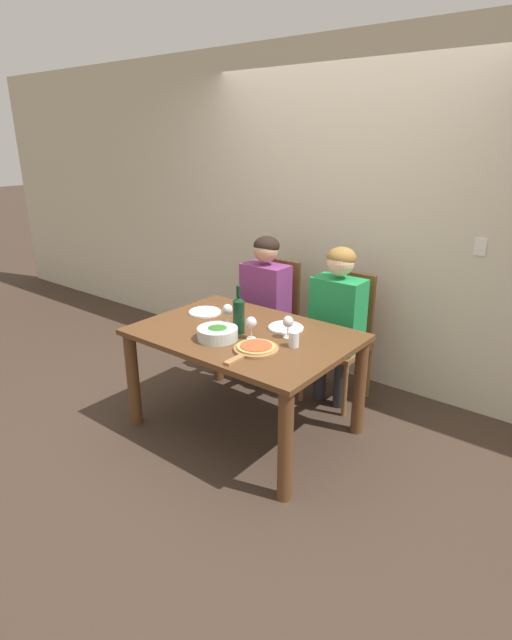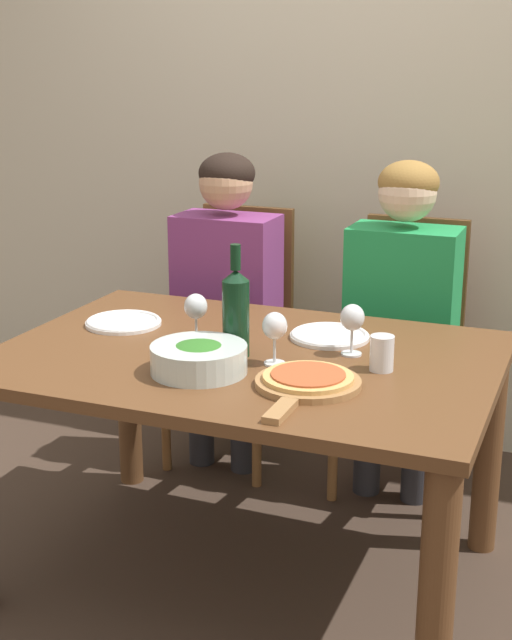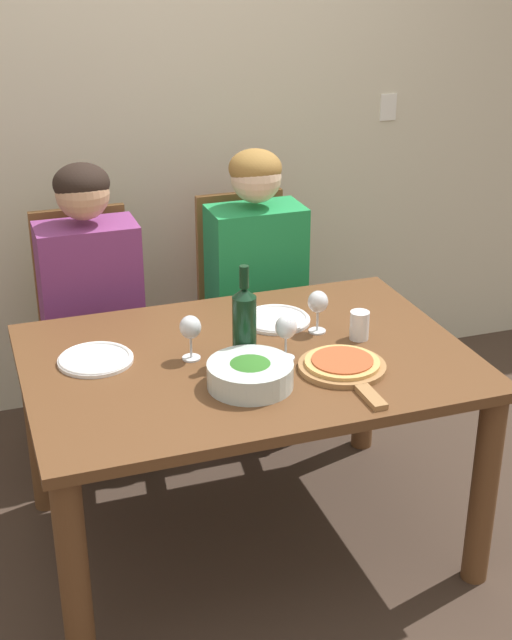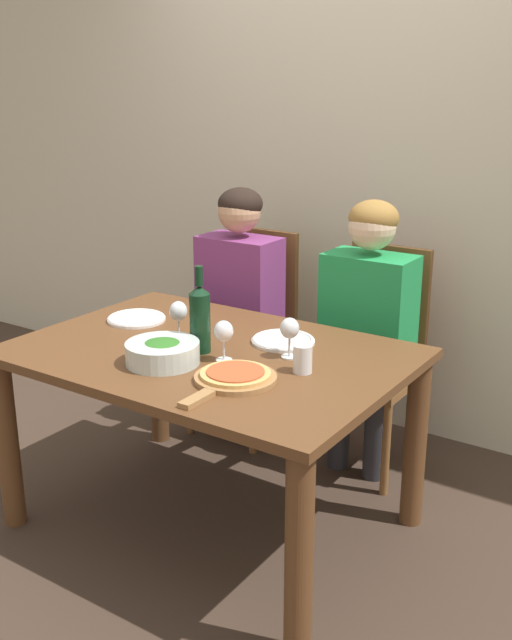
# 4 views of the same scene
# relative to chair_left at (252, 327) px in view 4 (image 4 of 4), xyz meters

# --- Properties ---
(ground_plane) EXTENTS (40.00, 40.00, 0.00)m
(ground_plane) POSITION_rel_chair_left_xyz_m (0.39, -0.85, -0.52)
(ground_plane) COLOR #3D2D23
(back_wall) EXTENTS (10.00, 0.06, 2.70)m
(back_wall) POSITION_rel_chair_left_xyz_m (0.39, 0.41, 0.83)
(back_wall) COLOR beige
(back_wall) RESTS_ON ground
(dining_table) EXTENTS (1.43, 1.01, 0.73)m
(dining_table) POSITION_rel_chair_left_xyz_m (0.39, -0.85, 0.09)
(dining_table) COLOR brown
(dining_table) RESTS_ON ground
(chair_left) EXTENTS (0.42, 0.42, 0.99)m
(chair_left) POSITION_rel_chair_left_xyz_m (0.00, 0.00, 0.00)
(chair_left) COLOR brown
(chair_left) RESTS_ON ground
(chair_right) EXTENTS (0.42, 0.42, 0.99)m
(chair_right) POSITION_rel_chair_left_xyz_m (0.68, 0.00, 0.00)
(chair_right) COLOR brown
(chair_right) RESTS_ON ground
(person_woman) EXTENTS (0.47, 0.51, 1.22)m
(person_woman) POSITION_rel_chair_left_xyz_m (0.00, -0.12, 0.21)
(person_woman) COLOR #28282D
(person_woman) RESTS_ON ground
(person_man) EXTENTS (0.47, 0.51, 1.22)m
(person_man) POSITION_rel_chair_left_xyz_m (0.68, -0.12, 0.21)
(person_man) COLOR #28282D
(person_man) RESTS_ON ground
(wine_bottle) EXTENTS (0.08, 0.08, 0.33)m
(wine_bottle) POSITION_rel_chair_left_xyz_m (0.37, -0.88, 0.34)
(wine_bottle) COLOR black
(wine_bottle) RESTS_ON dining_table
(broccoli_bowl) EXTENTS (0.26, 0.26, 0.08)m
(broccoli_bowl) POSITION_rel_chair_left_xyz_m (0.33, -1.05, 0.25)
(broccoli_bowl) COLOR silver
(broccoli_bowl) RESTS_ON dining_table
(dinner_plate_left) EXTENTS (0.24, 0.24, 0.02)m
(dinner_plate_left) POSITION_rel_chair_left_xyz_m (-0.09, -0.73, 0.22)
(dinner_plate_left) COLOR white
(dinner_plate_left) RESTS_ON dining_table
(dinner_plate_right) EXTENTS (0.24, 0.24, 0.02)m
(dinner_plate_right) POSITION_rel_chair_left_xyz_m (0.57, -0.63, 0.22)
(dinner_plate_right) COLOR white
(dinner_plate_right) RESTS_ON dining_table
(pizza_on_board) EXTENTS (0.28, 0.42, 0.04)m
(pizza_on_board) POSITION_rel_chair_left_xyz_m (0.64, -1.05, 0.23)
(pizza_on_board) COLOR #9E7042
(pizza_on_board) RESTS_ON dining_table
(wine_glass_left) EXTENTS (0.07, 0.07, 0.15)m
(wine_glass_left) POSITION_rel_chair_left_xyz_m (0.21, -0.81, 0.32)
(wine_glass_left) COLOR silver
(wine_glass_left) RESTS_ON dining_table
(wine_glass_right) EXTENTS (0.07, 0.07, 0.15)m
(wine_glass_right) POSITION_rel_chair_left_xyz_m (0.67, -0.75, 0.32)
(wine_glass_right) COLOR silver
(wine_glass_right) RESTS_ON dining_table
(wine_glass_centre) EXTENTS (0.07, 0.07, 0.15)m
(wine_glass_centre) POSITION_rel_chair_left_xyz_m (0.50, -0.91, 0.32)
(wine_glass_centre) COLOR silver
(wine_glass_centre) RESTS_ON dining_table
(water_tumbler) EXTENTS (0.07, 0.07, 0.10)m
(water_tumbler) POSITION_rel_chair_left_xyz_m (0.79, -0.85, 0.26)
(water_tumbler) COLOR silver
(water_tumbler) RESTS_ON dining_table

